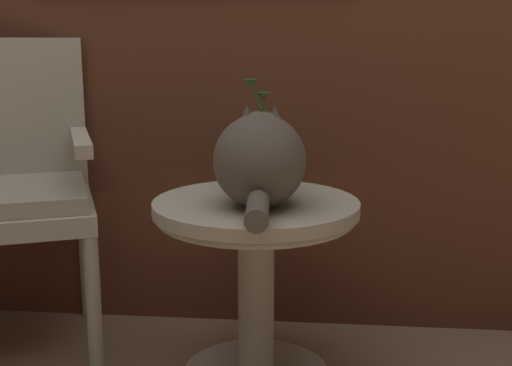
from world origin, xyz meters
The scene contains 3 objects.
wicker_side_table centered at (0.21, 0.21, 0.38)m, with size 0.57×0.57×0.55m.
cat centered at (0.22, 0.17, 0.67)m, with size 0.27×0.59×0.25m.
pewter_vase_with_ivy centered at (0.23, 0.31, 0.64)m, with size 0.13×0.12×0.33m.
Camera 1 is at (0.37, -1.54, 0.98)m, focal length 46.05 mm.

